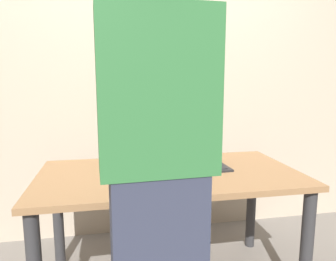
{
  "coord_description": "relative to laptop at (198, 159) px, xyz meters",
  "views": [
    {
      "loc": [
        -0.34,
        -1.75,
        1.29
      ],
      "look_at": [
        -0.01,
        0.0,
        0.99
      ],
      "focal_mm": 33.34,
      "sensor_mm": 36.0,
      "label": 1
    }
  ],
  "objects": [
    {
      "name": "back_wall",
      "position": [
        -0.2,
        0.71,
        0.52
      ],
      "size": [
        6.0,
        0.1,
        2.6
      ],
      "primitive_type": "cube",
      "color": "tan",
      "rests_on": "ground"
    },
    {
      "name": "desk",
      "position": [
        -0.2,
        -0.09,
        -0.15
      ],
      "size": [
        1.53,
        0.8,
        0.74
      ],
      "color": "olive",
      "rests_on": "ground"
    },
    {
      "name": "beer_bottle_brown",
      "position": [
        -0.53,
        0.1,
        0.07
      ],
      "size": [
        0.07,
        0.07,
        0.31
      ],
      "color": "#1E5123",
      "rests_on": "desk"
    },
    {
      "name": "person_figure",
      "position": [
        -0.37,
        -0.71,
        0.13
      ],
      "size": [
        0.44,
        0.29,
        1.78
      ],
      "color": "#2D3347",
      "rests_on": "ground"
    },
    {
      "name": "beer_bottle_green",
      "position": [
        -0.46,
        0.18,
        0.07
      ],
      "size": [
        0.07,
        0.07,
        0.29
      ],
      "color": "brown",
      "rests_on": "desk"
    },
    {
      "name": "laptop",
      "position": [
        0.0,
        0.0,
        0.0
      ],
      "size": [
        0.35,
        0.32,
        0.2
      ],
      "color": "black",
      "rests_on": "desk"
    }
  ]
}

